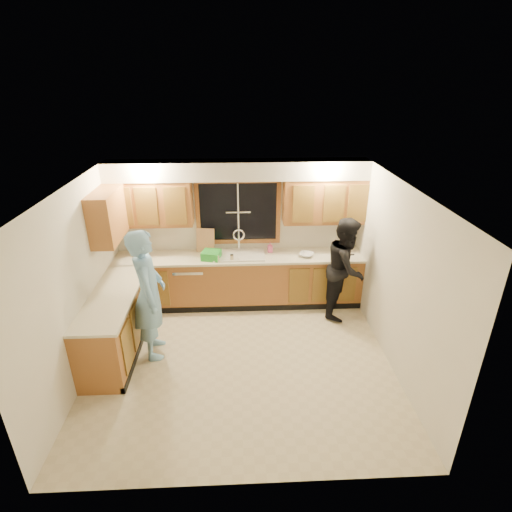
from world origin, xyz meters
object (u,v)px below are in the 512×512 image
(stove, at_px, (104,348))
(bowl, at_px, (306,255))
(knife_block, at_px, (140,250))
(soap_bottle, at_px, (270,247))
(sink, at_px, (239,258))
(dishwasher, at_px, (191,283))
(woman, at_px, (346,268))
(dish_crate, at_px, (211,255))
(man, at_px, (149,295))

(stove, relative_size, bowl, 3.81)
(knife_block, relative_size, soap_bottle, 1.37)
(sink, xyz_separation_m, dishwasher, (-0.85, -0.01, -0.45))
(dishwasher, xyz_separation_m, woman, (2.59, -0.40, 0.44))
(sink, distance_m, dishwasher, 0.96)
(sink, xyz_separation_m, bowl, (1.14, -0.08, 0.08))
(stove, xyz_separation_m, woman, (3.54, 1.41, 0.40))
(stove, xyz_separation_m, dish_crate, (1.34, 1.71, 0.54))
(sink, height_order, stove, sink)
(woman, height_order, bowl, woman)
(stove, bearing_deg, bowl, 30.64)
(man, relative_size, soap_bottle, 10.71)
(woman, bearing_deg, dishwasher, 107.24)
(stove, distance_m, knife_block, 1.95)
(man, xyz_separation_m, woman, (3.00, 0.93, -0.11))
(soap_bottle, bearing_deg, bowl, -19.08)
(dish_crate, bearing_deg, woman, -7.75)
(dish_crate, bearing_deg, soap_bottle, 13.19)
(soap_bottle, bearing_deg, dish_crate, -166.81)
(soap_bottle, bearing_deg, man, -140.85)
(man, xyz_separation_m, knife_block, (-0.41, 1.37, 0.08))
(dishwasher, bearing_deg, soap_bottle, 5.74)
(stove, xyz_separation_m, knife_block, (0.14, 1.86, 0.59))
(sink, distance_m, soap_bottle, 0.57)
(man, distance_m, woman, 3.14)
(dish_crate, distance_m, bowl, 1.60)
(man, bearing_deg, stove, 122.86)
(stove, xyz_separation_m, bowl, (2.94, 1.74, 0.50))
(bowl, bearing_deg, woman, -28.48)
(man, height_order, dish_crate, man)
(dish_crate, height_order, bowl, dish_crate)
(stove, xyz_separation_m, soap_bottle, (2.34, 1.95, 0.56))
(woman, distance_m, knife_block, 3.44)
(man, bearing_deg, soap_bottle, -59.97)
(man, bearing_deg, knife_block, 7.41)
(sink, xyz_separation_m, dish_crate, (-0.46, -0.11, 0.12))
(stove, bearing_deg, knife_block, 85.74)
(sink, xyz_separation_m, knife_block, (-1.66, 0.03, 0.18))
(soap_bottle, relative_size, bowl, 0.76)
(knife_block, height_order, soap_bottle, knife_block)
(stove, distance_m, woman, 3.83)
(dishwasher, relative_size, knife_block, 3.36)
(dishwasher, height_order, woman, woman)
(woman, bearing_deg, soap_bottle, 91.97)
(stove, height_order, man, man)
(stove, relative_size, woman, 0.53)
(knife_block, bearing_deg, stove, -105.72)
(dishwasher, distance_m, stove, 2.04)
(sink, xyz_separation_m, man, (-1.26, -1.34, 0.09))
(knife_block, bearing_deg, soap_bottle, -9.00)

